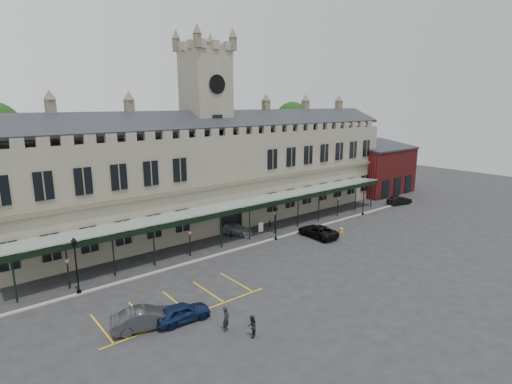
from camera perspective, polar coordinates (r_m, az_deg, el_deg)
ground at (r=42.41m, az=5.20°, el=-9.32°), size 140.00×140.00×0.00m
station_building at (r=52.70m, az=-6.83°, el=2.32°), size 60.00×10.36×17.30m
clock_tower at (r=52.01m, az=-7.08°, el=9.56°), size 5.60×5.60×24.80m
canopy at (r=46.92m, az=-1.13°, el=-3.99°), size 50.00×4.10×4.30m
brick_annex at (r=74.95m, az=17.04°, el=3.13°), size 12.40×8.36×9.23m
kerb at (r=46.20m, az=0.40°, el=-7.31°), size 60.00×0.40×0.12m
parking_markings at (r=33.72m, az=-10.83°, el=-15.59°), size 16.00×6.00×0.01m
tree_behind_mid at (r=63.92m, az=-5.30°, el=9.89°), size 6.00×6.00×16.00m
tree_behind_right at (r=74.06m, az=5.18°, el=10.26°), size 6.00×6.00×16.00m
lamp_post_left at (r=36.78m, az=-24.35°, el=-8.95°), size 0.48×0.48×5.07m
lamp_post_mid at (r=46.79m, az=2.87°, el=-3.91°), size 0.40×0.40×4.24m
lamp_post_right at (r=59.06m, az=15.12°, el=-0.81°), size 0.40×0.40×4.28m
traffic_cone at (r=51.11m, az=12.13°, el=-5.24°), size 0.49×0.49×0.78m
sign_board at (r=50.11m, az=0.69°, el=-5.06°), size 0.71×0.11×1.21m
bollard_left at (r=48.05m, az=-3.62°, el=-6.06°), size 0.16×0.16×0.88m
bollard_right at (r=52.31m, az=1.97°, el=-4.50°), size 0.15×0.15×0.83m
car_left_a at (r=31.22m, az=-10.49°, el=-16.55°), size 4.31×2.06×1.42m
car_left_b at (r=30.95m, az=-15.54°, el=-16.97°), size 4.93×2.62×1.54m
car_taxi at (r=49.30m, az=-3.07°, el=-5.30°), size 3.60×4.90×1.32m
car_van at (r=48.79m, az=8.78°, el=-5.54°), size 2.54×5.30×1.46m
car_right_b at (r=67.32m, az=19.80°, el=-1.12°), size 4.36×2.33×1.36m
person_a at (r=29.64m, az=-4.29°, el=-17.62°), size 0.79×0.72×1.81m
person_b at (r=28.92m, az=-0.59°, el=-18.67°), size 0.98×0.97×1.60m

